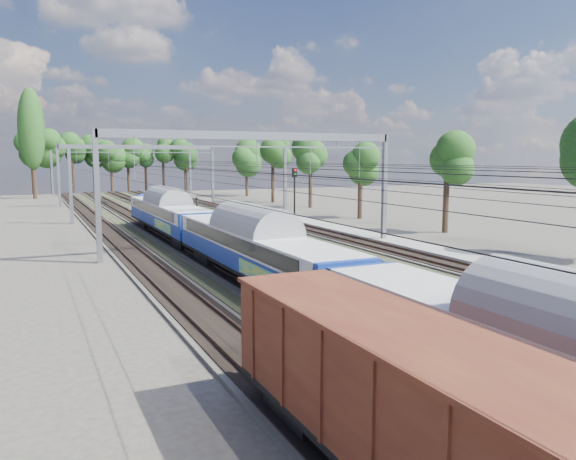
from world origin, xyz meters
name	(u,v)px	position (x,y,z in m)	size (l,w,h in m)	color
track_bed	(202,228)	(0.00, 45.00, 0.10)	(21.00, 130.00, 0.34)	#47423A
platform	(472,258)	(12.00, 20.00, 0.15)	(3.00, 70.00, 0.30)	gray
catenary	(184,164)	(0.33, 52.69, 6.40)	(25.65, 130.00, 9.00)	gray
tree_belt	(162,152)	(6.36, 91.33, 8.16)	(40.34, 98.40, 11.74)	black
poplar	(31,130)	(-14.50, 98.00, 11.89)	(4.40, 4.40, 19.04)	black
emu_train	(257,241)	(-4.50, 18.83, 2.58)	(2.99, 63.30, 4.38)	black
freight_boxcar	(431,418)	(-9.00, -1.29, 2.15)	(2.84, 13.69, 3.53)	black
worker	(197,205)	(4.51, 62.59, 0.96)	(0.70, 0.46, 1.93)	black
signal_near	(295,196)	(4.47, 32.80, 3.95)	(0.38, 0.35, 6.24)	black
signal_far	(187,180)	(8.60, 83.09, 3.41)	(0.39, 0.36, 5.38)	black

